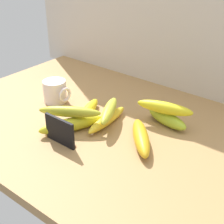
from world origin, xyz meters
TOP-DOWN VIEW (x-y plane):
  - counter_top at (0.00, 0.00)cm, footprint 110.00×76.00cm
  - back_wall at (0.00, 39.00)cm, footprint 130.00×2.00cm
  - chalkboard_sign at (0.09, -16.17)cm, footprint 11.00×1.80cm
  - coffee_mug at (-21.15, 1.65)cm, footprint 9.79×8.29cm
  - banana_0 at (-4.85, 0.98)cm, footprint 9.69×17.33cm
  - banana_1 at (3.73, 0.74)cm, footprint 4.76×19.60cm
  - banana_2 at (18.55, -1.72)cm, footprint 16.36×17.62cm
  - banana_3 at (-2.49, -9.13)cm, footprint 13.37×20.30cm
  - banana_4 at (18.94, 12.46)cm, footprint 16.02×7.67cm
  - banana_5 at (18.22, 11.56)cm, footprint 18.46×8.10cm
  - banana_6 at (4.35, 0.97)cm, footprint 10.74×16.85cm
  - banana_7 at (-3.61, -8.42)cm, footprint 18.34×13.28cm

SIDE VIEW (x-z plane):
  - counter_top at x=0.00cm, z-range 0.00..3.00cm
  - banana_1 at x=3.73cm, z-range 3.00..6.32cm
  - banana_0 at x=-4.85cm, z-range 3.00..6.60cm
  - banana_3 at x=-2.49cm, z-range 3.00..7.28cm
  - banana_2 at x=18.55cm, z-range 3.00..7.38cm
  - banana_4 at x=18.94cm, z-range 3.00..7.40cm
  - chalkboard_sign at x=0.09cm, z-range 2.66..11.06cm
  - coffee_mug at x=-21.15cm, z-range 3.00..10.99cm
  - banana_6 at x=4.35cm, z-range 6.32..9.87cm
  - banana_7 at x=-3.61cm, z-range 7.28..10.72cm
  - banana_5 at x=18.22cm, z-range 7.40..11.23cm
  - back_wall at x=0.00cm, z-range 0.00..70.00cm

